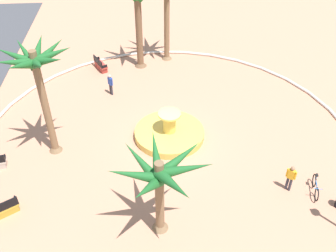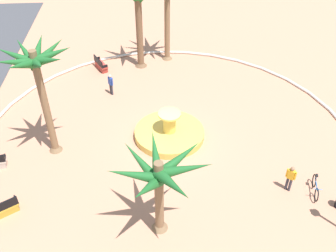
{
  "view_description": "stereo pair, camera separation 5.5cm",
  "coord_description": "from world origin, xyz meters",
  "px_view_note": "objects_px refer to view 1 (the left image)",
  "views": [
    {
      "loc": [
        -17.9,
        1.29,
        15.27
      ],
      "look_at": [
        0.1,
        -0.04,
        1.0
      ],
      "focal_mm": 40.8,
      "sensor_mm": 36.0,
      "label": 1
    },
    {
      "loc": [
        -17.91,
        1.23,
        15.27
      ],
      "look_at": [
        0.1,
        -0.04,
        1.0
      ],
      "focal_mm": 40.8,
      "sensor_mm": 36.0,
      "label": 2
    }
  ],
  "objects_px": {
    "palm_tree_by_curb": "(160,177)",
    "bench_west": "(101,65)",
    "palm_tree_mid_plaza": "(37,70)",
    "palm_tree_far_side": "(138,9)",
    "person_cyclist_helmet": "(290,177)",
    "bench_north": "(3,210)",
    "person_cyclist_photo": "(110,83)",
    "bicycle_red_frame": "(316,187)",
    "fountain": "(169,133)"
  },
  "relations": [
    {
      "from": "palm_tree_by_curb",
      "to": "bench_west",
      "type": "bearing_deg",
      "value": 13.97
    },
    {
      "from": "palm_tree_by_curb",
      "to": "palm_tree_mid_plaza",
      "type": "height_order",
      "value": "palm_tree_mid_plaza"
    },
    {
      "from": "palm_tree_far_side",
      "to": "person_cyclist_helmet",
      "type": "bearing_deg",
      "value": -151.42
    },
    {
      "from": "bench_north",
      "to": "person_cyclist_photo",
      "type": "bearing_deg",
      "value": -24.85
    },
    {
      "from": "palm_tree_by_curb",
      "to": "bench_north",
      "type": "xyz_separation_m",
      "value": [
        1.32,
        7.74,
        -3.14
      ]
    },
    {
      "from": "person_cyclist_helmet",
      "to": "bicycle_red_frame",
      "type": "bearing_deg",
      "value": -101.66
    },
    {
      "from": "palm_tree_by_curb",
      "to": "bench_west",
      "type": "distance_m",
      "value": 16.28
    },
    {
      "from": "fountain",
      "to": "bench_north",
      "type": "bearing_deg",
      "value": 122.31
    },
    {
      "from": "bench_west",
      "to": "bicycle_red_frame",
      "type": "relative_size",
      "value": 0.98
    },
    {
      "from": "person_cyclist_photo",
      "to": "fountain",
      "type": "bearing_deg",
      "value": -143.0
    },
    {
      "from": "bicycle_red_frame",
      "to": "person_cyclist_helmet",
      "type": "xyz_separation_m",
      "value": [
        0.28,
        1.36,
        0.55
      ]
    },
    {
      "from": "palm_tree_mid_plaza",
      "to": "palm_tree_far_side",
      "type": "distance_m",
      "value": 11.14
    },
    {
      "from": "palm_tree_mid_plaza",
      "to": "bench_west",
      "type": "distance_m",
      "value": 10.98
    },
    {
      "from": "fountain",
      "to": "palm_tree_mid_plaza",
      "type": "bearing_deg",
      "value": 96.69
    },
    {
      "from": "bench_north",
      "to": "bicycle_red_frame",
      "type": "xyz_separation_m",
      "value": [
        0.35,
        -15.98,
        0.04
      ]
    },
    {
      "from": "palm_tree_far_side",
      "to": "bench_north",
      "type": "relative_size",
      "value": 4.02
    },
    {
      "from": "bench_west",
      "to": "bench_north",
      "type": "bearing_deg",
      "value": 164.66
    },
    {
      "from": "fountain",
      "to": "bench_west",
      "type": "xyz_separation_m",
      "value": [
        8.69,
        4.79,
        0.07
      ]
    },
    {
      "from": "palm_tree_by_curb",
      "to": "palm_tree_far_side",
      "type": "xyz_separation_m",
      "value": [
        15.83,
        0.69,
        1.24
      ]
    },
    {
      "from": "palm_tree_mid_plaza",
      "to": "bicycle_red_frame",
      "type": "distance_m",
      "value": 15.63
    },
    {
      "from": "palm_tree_far_side",
      "to": "bicycle_red_frame",
      "type": "bearing_deg",
      "value": -147.79
    },
    {
      "from": "bicycle_red_frame",
      "to": "person_cyclist_helmet",
      "type": "distance_m",
      "value": 1.49
    },
    {
      "from": "palm_tree_mid_plaza",
      "to": "bench_north",
      "type": "xyz_separation_m",
      "value": [
        -4.69,
        1.84,
        -5.13
      ]
    },
    {
      "from": "bench_north",
      "to": "person_cyclist_helmet",
      "type": "distance_m",
      "value": 14.64
    },
    {
      "from": "bench_west",
      "to": "palm_tree_mid_plaza",
      "type": "bearing_deg",
      "value": 167.85
    },
    {
      "from": "bicycle_red_frame",
      "to": "palm_tree_by_curb",
      "type": "bearing_deg",
      "value": 101.43
    },
    {
      "from": "bicycle_red_frame",
      "to": "fountain",
      "type": "bearing_deg",
      "value": 54.79
    },
    {
      "from": "fountain",
      "to": "palm_tree_by_curb",
      "type": "bearing_deg",
      "value": 172.14
    },
    {
      "from": "bench_north",
      "to": "palm_tree_far_side",
      "type": "bearing_deg",
      "value": -25.92
    },
    {
      "from": "bench_west",
      "to": "bicycle_red_frame",
      "type": "xyz_separation_m",
      "value": [
        -13.83,
        -12.09,
        0.04
      ]
    },
    {
      "from": "palm_tree_far_side",
      "to": "bench_west",
      "type": "height_order",
      "value": "palm_tree_far_side"
    },
    {
      "from": "palm_tree_mid_plaza",
      "to": "person_cyclist_helmet",
      "type": "xyz_separation_m",
      "value": [
        -4.06,
        -12.77,
        -4.54
      ]
    },
    {
      "from": "fountain",
      "to": "bench_north",
      "type": "distance_m",
      "value": 10.27
    },
    {
      "from": "palm_tree_by_curb",
      "to": "person_cyclist_photo",
      "type": "relative_size",
      "value": 2.84
    },
    {
      "from": "palm_tree_mid_plaza",
      "to": "person_cyclist_photo",
      "type": "height_order",
      "value": "palm_tree_mid_plaza"
    },
    {
      "from": "palm_tree_mid_plaza",
      "to": "person_cyclist_photo",
      "type": "relative_size",
      "value": 4.22
    },
    {
      "from": "fountain",
      "to": "palm_tree_by_curb",
      "type": "relative_size",
      "value": 0.94
    },
    {
      "from": "palm_tree_far_side",
      "to": "palm_tree_by_curb",
      "type": "bearing_deg",
      "value": -177.5
    },
    {
      "from": "bicycle_red_frame",
      "to": "person_cyclist_helmet",
      "type": "relative_size",
      "value": 1.01
    },
    {
      "from": "palm_tree_by_curb",
      "to": "bench_west",
      "type": "xyz_separation_m",
      "value": [
        15.5,
        3.85,
        -3.14
      ]
    },
    {
      "from": "bench_west",
      "to": "person_cyclist_helmet",
      "type": "distance_m",
      "value": 17.29
    },
    {
      "from": "palm_tree_by_curb",
      "to": "bicycle_red_frame",
      "type": "xyz_separation_m",
      "value": [
        1.66,
        -8.23,
        -3.1
      ]
    },
    {
      "from": "palm_tree_by_curb",
      "to": "person_cyclist_photo",
      "type": "bearing_deg",
      "value": 13.57
    },
    {
      "from": "bench_west",
      "to": "bench_north",
      "type": "xyz_separation_m",
      "value": [
        -14.18,
        3.89,
        0.0
      ]
    },
    {
      "from": "palm_tree_by_curb",
      "to": "palm_tree_mid_plaza",
      "type": "xyz_separation_m",
      "value": [
        6.01,
        5.9,
        1.98
      ]
    },
    {
      "from": "bench_north",
      "to": "bench_west",
      "type": "bearing_deg",
      "value": -15.34
    },
    {
      "from": "person_cyclist_photo",
      "to": "palm_tree_mid_plaza",
      "type": "bearing_deg",
      "value": 152.57
    },
    {
      "from": "palm_tree_by_curb",
      "to": "bench_north",
      "type": "distance_m",
      "value": 8.46
    },
    {
      "from": "person_cyclist_helmet",
      "to": "person_cyclist_photo",
      "type": "distance_m",
      "value": 13.89
    },
    {
      "from": "palm_tree_far_side",
      "to": "bench_west",
      "type": "xyz_separation_m",
      "value": [
        -0.33,
        3.16,
        -4.38
      ]
    }
  ]
}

